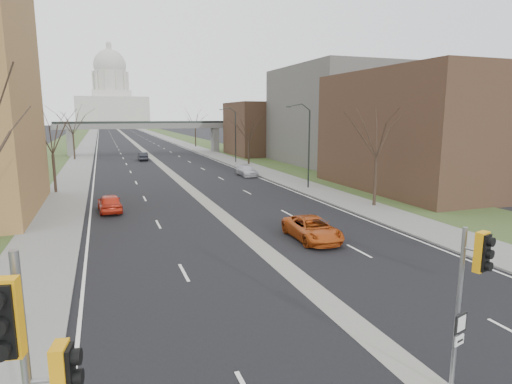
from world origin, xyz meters
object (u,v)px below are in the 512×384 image
signal_pole_median (471,283)px  car_right_near (312,229)px  car_left_far (143,156)px  car_left_near (110,203)px  car_right_mid (247,171)px  signal_pole_left (34,370)px

signal_pole_median → car_right_near: 15.44m
car_left_far → car_right_near: size_ratio=0.84×
car_left_far → signal_pole_median: bearing=92.6°
car_left_near → car_right_mid: 23.05m
signal_pole_left → car_right_near: 20.91m
car_left_near → signal_pole_median: bearing=104.3°
signal_pole_median → car_left_far: 66.90m
signal_pole_left → car_right_mid: (18.34, 44.20, -2.97)m
signal_pole_median → car_right_near: signal_pole_median is taller
car_left_far → car_right_mid: (10.71, -23.66, -0.03)m
car_left_near → car_right_near: (11.66, -12.48, -0.03)m
signal_pole_left → car_left_near: size_ratio=1.29×
car_right_near → car_right_mid: size_ratio=1.09×
signal_pole_median → car_right_near: bearing=62.3°
signal_pole_median → car_left_near: signal_pole_median is taller
signal_pole_median → car_right_mid: signal_pole_median is taller
car_right_mid → signal_pole_left: bearing=-113.6°
signal_pole_left → car_left_near: (1.53, 28.44, -2.92)m
car_left_far → car_right_mid: bearing=114.8°
car_left_near → car_left_far: (6.11, 39.43, -0.03)m
signal_pole_left → car_right_mid: signal_pole_left is taller
car_left_near → car_right_mid: car_left_near is taller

